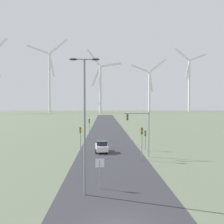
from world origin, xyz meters
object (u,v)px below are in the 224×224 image
at_px(traffic_light_post_near_left, 80,134).
at_px(traffic_light_post_mid_right, 145,136).
at_px(streetlamp, 85,112).
at_px(traffic_light_mast_overhead, 141,125).
at_px(wind_turbine_right, 149,87).
at_px(wind_turbine_center, 100,84).
at_px(traffic_light_post_near_right, 142,137).
at_px(traffic_light_post_mid_left, 89,125).
at_px(stop_sign_near, 100,168).
at_px(car_approaching, 102,146).
at_px(wind_turbine_left, 50,77).
at_px(wind_turbine_far_right, 189,81).

distance_m(traffic_light_post_near_left, traffic_light_post_mid_right, 10.64).
bearing_deg(streetlamp, traffic_light_mast_overhead, 66.07).
bearing_deg(streetlamp, wind_turbine_right, 78.82).
bearing_deg(wind_turbine_center, traffic_light_post_mid_right, -86.86).
bearing_deg(traffic_light_post_mid_right, wind_turbine_center, 93.14).
xyz_separation_m(traffic_light_post_near_right, traffic_light_post_mid_left, (-8.27, 20.49, 0.04)).
distance_m(streetlamp, traffic_light_post_mid_right, 22.97).
distance_m(stop_sign_near, traffic_light_post_near_right, 13.02).
bearing_deg(wind_turbine_center, wind_turbine_right, 38.20).
relative_size(car_approaching, wind_turbine_left, 0.06).
bearing_deg(wind_turbine_left, car_approaching, -76.26).
relative_size(wind_turbine_left, wind_turbine_center, 1.29).
bearing_deg(streetlamp, wind_turbine_left, 102.30).
distance_m(streetlamp, wind_turbine_right, 242.85).
distance_m(traffic_light_post_mid_left, traffic_light_mast_overhead, 20.11).
relative_size(wind_turbine_left, wind_turbine_right, 1.33).
xyz_separation_m(traffic_light_post_near_right, wind_turbine_right, (40.20, 224.29, 21.65)).
distance_m(traffic_light_post_near_left, wind_turbine_far_right, 245.95).
relative_size(traffic_light_post_near_right, wind_turbine_center, 0.08).
bearing_deg(wind_turbine_right, traffic_light_post_mid_right, -100.08).
relative_size(stop_sign_near, wind_turbine_center, 0.05).
bearing_deg(wind_turbine_left, traffic_light_post_near_left, -77.13).
bearing_deg(wind_turbine_left, traffic_light_mast_overhead, -75.07).
height_order(stop_sign_near, traffic_light_post_mid_right, traffic_light_post_mid_right).
bearing_deg(traffic_light_mast_overhead, traffic_light_post_near_right, -93.79).
relative_size(traffic_light_mast_overhead, car_approaching, 1.55).
relative_size(streetlamp, traffic_light_post_mid_left, 2.54).
bearing_deg(traffic_light_post_mid_right, traffic_light_post_near_right, -102.53).
xyz_separation_m(streetlamp, traffic_light_post_near_left, (-2.12, 19.77, -4.08)).
distance_m(traffic_light_mast_overhead, wind_turbine_left, 221.13).
xyz_separation_m(wind_turbine_left, wind_turbine_center, (48.22, -27.83, -8.82)).
height_order(traffic_light_post_mid_left, wind_turbine_left, wind_turbine_left).
xyz_separation_m(traffic_light_post_mid_left, wind_turbine_far_right, (91.23, 212.30, 28.44)).
xyz_separation_m(streetlamp, traffic_light_mast_overhead, (6.91, 15.58, -2.42)).
distance_m(traffic_light_post_near_left, wind_turbine_right, 224.37).
bearing_deg(car_approaching, stop_sign_near, -90.02).
xyz_separation_m(traffic_light_post_near_left, wind_turbine_center, (0.78, 179.81, 21.69)).
height_order(traffic_light_post_mid_right, wind_turbine_center, wind_turbine_center).
height_order(streetlamp, traffic_light_post_near_left, streetlamp).
distance_m(traffic_light_post_mid_right, traffic_light_mast_overhead, 5.91).
xyz_separation_m(stop_sign_near, wind_turbine_left, (-50.81, 225.82, 31.51)).
height_order(traffic_light_post_near_right, wind_turbine_center, wind_turbine_center).
bearing_deg(traffic_light_post_near_right, traffic_light_post_near_left, 143.97).
bearing_deg(stop_sign_near, traffic_light_post_mid_right, 69.52).
bearing_deg(wind_turbine_far_right, traffic_light_post_mid_right, -109.84).
distance_m(traffic_light_post_near_right, traffic_light_mast_overhead, 2.63).
bearing_deg(traffic_light_post_near_left, wind_turbine_center, 89.75).
height_order(streetlamp, traffic_light_post_mid_right, streetlamp).
relative_size(traffic_light_post_near_right, wind_turbine_far_right, 0.07).
bearing_deg(wind_turbine_far_right, stop_sign_near, -109.89).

